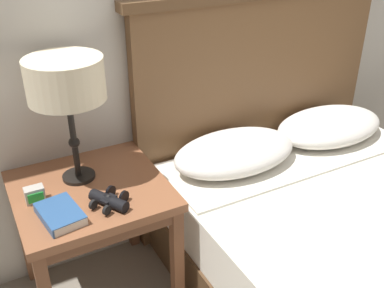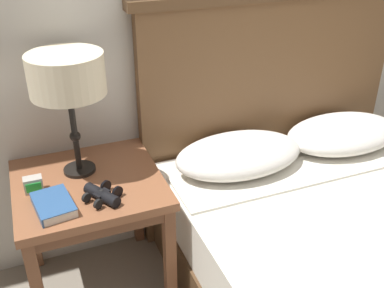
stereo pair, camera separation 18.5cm
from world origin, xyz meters
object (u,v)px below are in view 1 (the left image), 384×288
at_px(nightstand, 91,202).
at_px(bed, 379,265).
at_px(book_on_nightstand, 60,214).
at_px(binoculars_pair, 109,200).
at_px(table_lamp, 66,82).
at_px(alarm_clock, 35,195).

height_order(nightstand, bed, bed).
height_order(book_on_nightstand, binoculars_pair, binoculars_pair).
height_order(nightstand, book_on_nightstand, book_on_nightstand).
relative_size(book_on_nightstand, binoculars_pair, 1.28).
distance_m(nightstand, table_lamp, 0.49).
bearing_deg(nightstand, book_on_nightstand, -134.01).
height_order(binoculars_pair, alarm_clock, alarm_clock).
xyz_separation_m(bed, alarm_clock, (-1.16, 0.64, 0.33)).
bearing_deg(binoculars_pair, bed, -27.71).
relative_size(bed, book_on_nightstand, 9.88).
bearing_deg(book_on_nightstand, alarm_clock, 110.73).
distance_m(table_lamp, binoculars_pair, 0.46).
bearing_deg(binoculars_pair, nightstand, 100.29).
xyz_separation_m(table_lamp, alarm_clock, (-0.19, -0.09, -0.38)).
xyz_separation_m(nightstand, alarm_clock, (-0.20, -0.01, 0.11)).
bearing_deg(book_on_nightstand, binoculars_pair, -2.75).
distance_m(nightstand, book_on_nightstand, 0.23).
xyz_separation_m(book_on_nightstand, binoculars_pair, (0.18, -0.01, 0.00)).
height_order(nightstand, table_lamp, table_lamp).
height_order(bed, book_on_nightstand, bed).
bearing_deg(table_lamp, alarm_clock, -155.28).
bearing_deg(bed, nightstand, 145.86).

